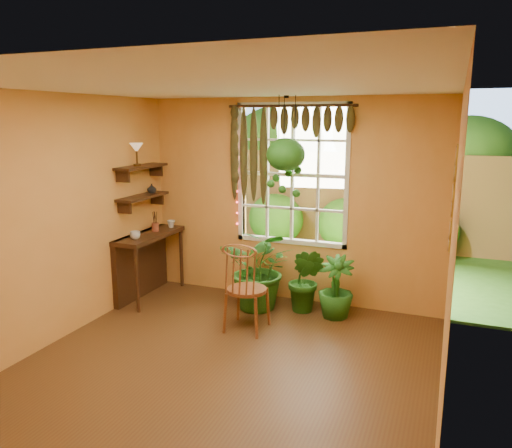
{
  "coord_description": "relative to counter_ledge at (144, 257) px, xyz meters",
  "views": [
    {
      "loc": [
        1.97,
        -3.97,
        2.42
      ],
      "look_at": [
        -0.07,
        1.15,
        1.25
      ],
      "focal_mm": 35.0,
      "sensor_mm": 36.0,
      "label": 1
    }
  ],
  "objects": [
    {
      "name": "hanging_basket",
      "position": [
        1.94,
        0.31,
        1.4
      ],
      "size": [
        0.48,
        0.48,
        1.25
      ],
      "color": "black",
      "rests_on": "ceiling"
    },
    {
      "name": "wall_left",
      "position": [
        -0.09,
        -1.6,
        0.8
      ],
      "size": [
        0.0,
        4.5,
        4.5
      ],
      "primitive_type": "plane",
      "rotation": [
        1.57,
        0.0,
        1.57
      ],
      "color": "#E09C4C",
      "rests_on": "floor"
    },
    {
      "name": "cup_a",
      "position": [
        0.13,
        -0.35,
        0.4
      ],
      "size": [
        0.16,
        0.16,
        0.1
      ],
      "primitive_type": "imported",
      "rotation": [
        0.0,
        0.0,
        -0.26
      ],
      "color": "silver",
      "rests_on": "counter_ledge"
    },
    {
      "name": "potted_plant_mid",
      "position": [
        2.25,
        0.25,
        -0.13
      ],
      "size": [
        0.54,
        0.47,
        0.85
      ],
      "primitive_type": "imported",
      "rotation": [
        0.0,
        0.0,
        -0.23
      ],
      "color": "#134A13",
      "rests_on": "floor"
    },
    {
      "name": "potted_plant_right",
      "position": [
        2.64,
        0.22,
        -0.16
      ],
      "size": [
        0.48,
        0.48,
        0.78
      ],
      "primitive_type": "imported",
      "rotation": [
        0.0,
        0.0,
        0.12
      ],
      "color": "#134A13",
      "rests_on": "floor"
    },
    {
      "name": "shelf_upper",
      "position": [
        0.03,
        0.0,
        1.25
      ],
      "size": [
        0.25,
        0.9,
        0.04
      ],
      "primitive_type": "cube",
      "color": "#3B2410",
      "rests_on": "wall_left"
    },
    {
      "name": "wall_right",
      "position": [
        3.91,
        -1.6,
        0.8
      ],
      "size": [
        0.0,
        4.5,
        4.5
      ],
      "primitive_type": "plane",
      "rotation": [
        1.57,
        0.0,
        -1.57
      ],
      "color": "#E09C4C",
      "rests_on": "floor"
    },
    {
      "name": "wall_back",
      "position": [
        1.91,
        0.65,
        0.8
      ],
      "size": [
        4.0,
        0.0,
        4.0
      ],
      "primitive_type": "plane",
      "rotation": [
        1.57,
        0.0,
        0.0
      ],
      "color": "#E09C4C",
      "rests_on": "floor"
    },
    {
      "name": "floor",
      "position": [
        1.91,
        -1.6,
        -0.55
      ],
      "size": [
        4.5,
        4.5,
        0.0
      ],
      "primitive_type": "plane",
      "color": "#533417",
      "rests_on": "ground"
    },
    {
      "name": "counter_ledge",
      "position": [
        0.0,
        0.0,
        0.0
      ],
      "size": [
        0.4,
        1.2,
        0.9
      ],
      "color": "#3B2410",
      "rests_on": "floor"
    },
    {
      "name": "shelf_lower",
      "position": [
        0.03,
        0.0,
        0.85
      ],
      "size": [
        0.25,
        0.9,
        0.04
      ],
      "primitive_type": "cube",
      "color": "#3B2410",
      "rests_on": "wall_left"
    },
    {
      "name": "potted_plant_left",
      "position": [
        1.67,
        0.14,
        -0.01
      ],
      "size": [
        0.98,
        0.85,
        1.09
      ],
      "primitive_type": "imported",
      "rotation": [
        0.0,
        0.0,
        -0.0
      ],
      "color": "#134A13",
      "rests_on": "floor"
    },
    {
      "name": "windsor_chair",
      "position": [
        1.76,
        -0.55,
        -0.2
      ],
      "size": [
        0.46,
        0.49,
        1.23
      ],
      "rotation": [
        0.0,
        0.0,
        0.0
      ],
      "color": "brown",
      "rests_on": "floor"
    },
    {
      "name": "wall_plates",
      "position": [
        3.89,
        0.19,
        1.0
      ],
      "size": [
        0.04,
        0.32,
        1.1
      ],
      "primitive_type": null,
      "color": "#FDEDCF",
      "rests_on": "wall_right"
    },
    {
      "name": "tiffany_lamp",
      "position": [
        0.05,
        -0.12,
        1.48
      ],
      "size": [
        0.18,
        0.18,
        0.3
      ],
      "color": "#543618",
      "rests_on": "shelf_upper"
    },
    {
      "name": "cup_b",
      "position": [
        0.19,
        0.43,
        0.4
      ],
      "size": [
        0.14,
        0.14,
        0.1
      ],
      "primitive_type": "imported",
      "rotation": [
        0.0,
        0.0,
        0.3
      ],
      "color": "beige",
      "rests_on": "counter_ledge"
    },
    {
      "name": "ceiling",
      "position": [
        1.91,
        -1.6,
        2.15
      ],
      "size": [
        4.5,
        4.5,
        0.0
      ],
      "primitive_type": "plane",
      "rotation": [
        3.14,
        0.0,
        0.0
      ],
      "color": "white",
      "rests_on": "wall_back"
    },
    {
      "name": "string_lights",
      "position": [
        1.15,
        0.59,
        1.2
      ],
      "size": [
        0.03,
        0.03,
        1.54
      ],
      "primitive_type": null,
      "color": "#FF2633",
      "rests_on": "window"
    },
    {
      "name": "shelf_vase",
      "position": [
        0.04,
        0.21,
        0.93
      ],
      "size": [
        0.15,
        0.15,
        0.13
      ],
      "primitive_type": "imported",
      "rotation": [
        0.0,
        0.0,
        -0.21
      ],
      "color": "#B2AD99",
      "rests_on": "shelf_lower"
    },
    {
      "name": "window",
      "position": [
        1.91,
        0.68,
        1.15
      ],
      "size": [
        1.52,
        0.1,
        1.86
      ],
      "color": "white",
      "rests_on": "wall_back"
    },
    {
      "name": "backyard",
      "position": [
        2.15,
        5.27,
        0.73
      ],
      "size": [
        14.0,
        10.0,
        12.0
      ],
      "color": "#295A19",
      "rests_on": "ground"
    },
    {
      "name": "valance_vine",
      "position": [
        1.82,
        0.56,
        1.73
      ],
      "size": [
        1.7,
        0.12,
        1.1
      ],
      "color": "#3B2410",
      "rests_on": "window"
    },
    {
      "name": "brush_jar",
      "position": [
        0.11,
        0.15,
        0.49
      ],
      "size": [
        0.1,
        0.1,
        0.35
      ],
      "color": "brown",
      "rests_on": "counter_ledge"
    }
  ]
}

